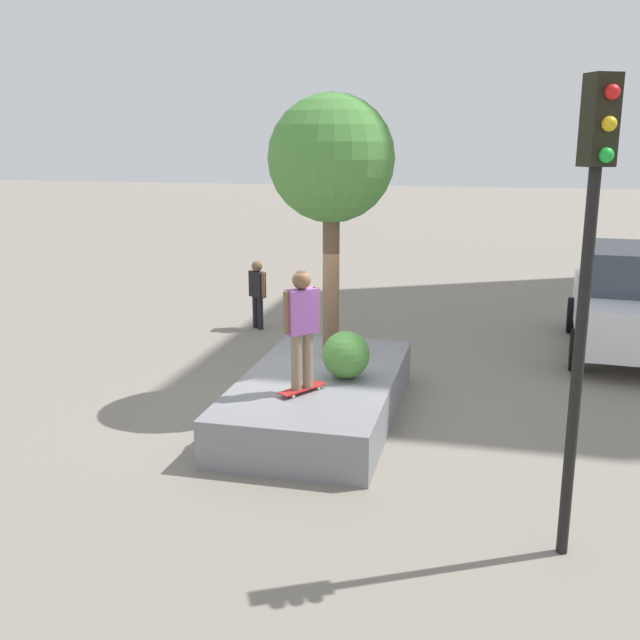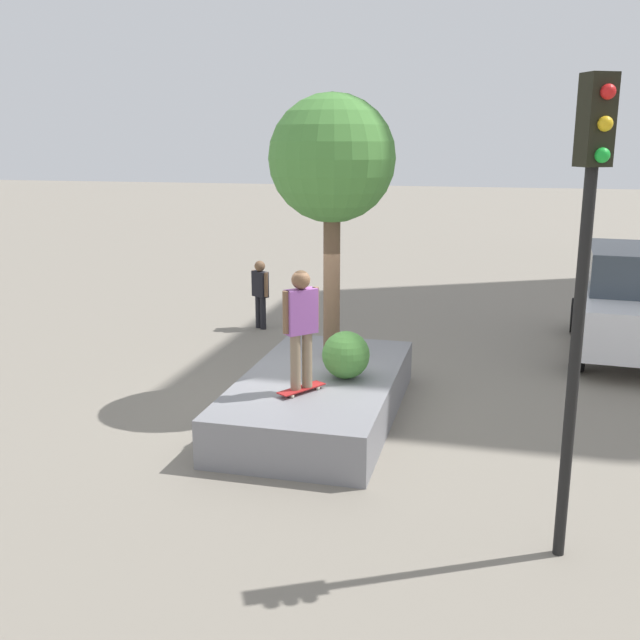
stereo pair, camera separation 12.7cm
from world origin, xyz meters
name	(u,v)px [view 2 (the right image)]	position (x,y,z in m)	size (l,w,h in m)	color
ground_plane	(312,409)	(0.00, 0.00, 0.00)	(120.00, 120.00, 0.00)	gray
planter_ledge	(320,396)	(0.27, 0.21, 0.35)	(4.61, 2.36, 0.70)	gray
plaza_tree	(332,161)	(-0.73, 0.16, 3.99)	(2.06, 2.06, 4.37)	brown
boxwood_shrub	(346,355)	(0.31, 0.63, 1.08)	(0.75, 0.75, 0.75)	#4C8C3D
skateboard	(302,389)	(1.14, 0.14, 0.76)	(0.79, 0.60, 0.07)	#A51E1E
skateboarder	(301,321)	(1.14, 0.14, 1.79)	(0.48, 0.47, 1.76)	#847056
sedan_parked	(631,301)	(-4.78, 5.54, 1.11)	(4.84, 2.47, 2.19)	white
traffic_light_corner	(586,246)	(3.54, 3.67, 3.34)	(0.37, 0.36, 4.93)	black
pedestrian_crossing	(260,290)	(-4.88, -2.52, 0.93)	(0.40, 0.47, 1.61)	black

